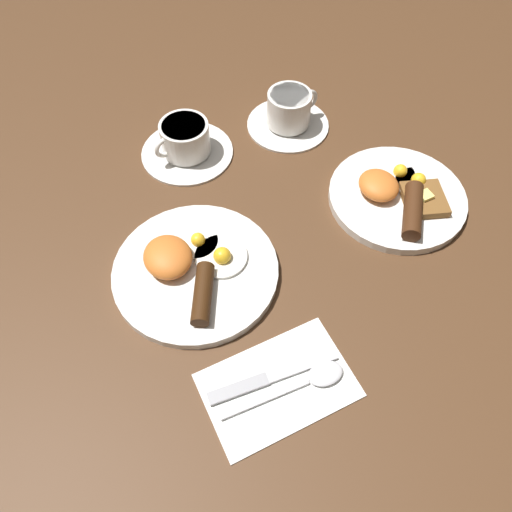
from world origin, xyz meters
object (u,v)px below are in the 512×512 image
object	(u,v)px
teacup_far	(289,113)
knife	(266,379)
teacup_near	(186,142)
breakfast_plate_far	(398,195)
spoon	(313,379)
breakfast_plate_near	(193,269)

from	to	relation	value
teacup_far	knife	xyz separation A→B (m)	(0.42, -0.28, -0.02)
teacup_near	knife	size ratio (longest dim) A/B	0.91
breakfast_plate_far	knife	xyz separation A→B (m)	(0.17, -0.34, -0.01)
teacup_near	spoon	distance (m)	0.47
breakfast_plate_far	teacup_near	world-z (taller)	teacup_near
breakfast_plate_far	spoon	size ratio (longest dim) A/B	1.32
teacup_near	spoon	world-z (taller)	teacup_near
breakfast_plate_near	teacup_near	world-z (taller)	teacup_near
spoon	breakfast_plate_near	bearing A→B (deg)	112.23
teacup_near	teacup_far	xyz separation A→B (m)	(0.02, 0.20, 0.00)
teacup_near	knife	distance (m)	0.45
breakfast_plate_far	teacup_far	size ratio (longest dim) A/B	1.48
breakfast_plate_far	breakfast_plate_near	bearing A→B (deg)	-93.99
teacup_far	spoon	xyz separation A→B (m)	(0.45, -0.22, -0.02)
teacup_far	spoon	size ratio (longest dim) A/B	0.89
teacup_far	knife	bearing A→B (deg)	-33.11
teacup_near	teacup_far	size ratio (longest dim) A/B	1.07
breakfast_plate_near	teacup_near	xyz separation A→B (m)	(-0.24, 0.09, 0.01)
breakfast_plate_far	teacup_near	distance (m)	0.38
breakfast_plate_near	breakfast_plate_far	bearing A→B (deg)	86.01
teacup_near	knife	world-z (taller)	teacup_near
breakfast_plate_far	spoon	world-z (taller)	breakfast_plate_far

